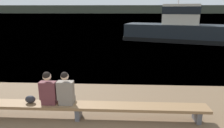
{
  "coord_description": "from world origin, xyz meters",
  "views": [
    {
      "loc": [
        0.4,
        -2.42,
        2.98
      ],
      "look_at": [
        0.01,
        5.58,
        0.77
      ],
      "focal_mm": 32.0,
      "sensor_mm": 36.0,
      "label": 1
    }
  ],
  "objects_px": {
    "person_right": "(66,90)",
    "shopping_bag": "(30,99)",
    "person_left": "(48,90)",
    "tugboat_red": "(176,30)",
    "bench_main": "(78,107)"
  },
  "relations": [
    {
      "from": "person_right",
      "to": "shopping_bag",
      "type": "xyz_separation_m",
      "value": [
        -1.04,
        0.02,
        -0.3
      ]
    },
    {
      "from": "person_left",
      "to": "tugboat_red",
      "type": "height_order",
      "value": "tugboat_red"
    },
    {
      "from": "person_left",
      "to": "tugboat_red",
      "type": "bearing_deg",
      "value": 63.86
    },
    {
      "from": "bench_main",
      "to": "person_right",
      "type": "bearing_deg",
      "value": 179.02
    },
    {
      "from": "tugboat_red",
      "to": "person_left",
      "type": "bearing_deg",
      "value": 171.95
    },
    {
      "from": "person_right",
      "to": "bench_main",
      "type": "bearing_deg",
      "value": -0.98
    },
    {
      "from": "bench_main",
      "to": "shopping_bag",
      "type": "distance_m",
      "value": 1.37
    },
    {
      "from": "shopping_bag",
      "to": "tugboat_red",
      "type": "xyz_separation_m",
      "value": [
        7.71,
        14.57,
        0.55
      ]
    },
    {
      "from": "bench_main",
      "to": "tugboat_red",
      "type": "distance_m",
      "value": 15.93
    },
    {
      "from": "person_left",
      "to": "person_right",
      "type": "height_order",
      "value": "person_right"
    },
    {
      "from": "bench_main",
      "to": "person_left",
      "type": "distance_m",
      "value": 0.94
    },
    {
      "from": "person_right",
      "to": "tugboat_red",
      "type": "bearing_deg",
      "value": 65.41
    },
    {
      "from": "person_left",
      "to": "person_right",
      "type": "distance_m",
      "value": 0.48
    },
    {
      "from": "bench_main",
      "to": "person_right",
      "type": "distance_m",
      "value": 0.58
    },
    {
      "from": "shopping_bag",
      "to": "person_left",
      "type": "bearing_deg",
      "value": -2.19
    }
  ]
}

